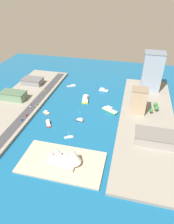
# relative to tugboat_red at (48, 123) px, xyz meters

# --- Properties ---
(ground_plane) EXTENTS (440.00, 440.00, 0.00)m
(ground_plane) POSITION_rel_tugboat_red_xyz_m (-30.69, -37.49, -1.69)
(ground_plane) COLOR #145684
(quay_west) EXTENTS (70.00, 240.00, 3.48)m
(quay_west) POSITION_rel_tugboat_red_xyz_m (-122.30, -37.49, 0.05)
(quay_west) COLOR gray
(quay_west) RESTS_ON ground_plane
(quay_east) EXTENTS (70.00, 240.00, 3.48)m
(quay_east) POSITION_rel_tugboat_red_xyz_m (60.91, -37.49, 0.05)
(quay_east) COLOR gray
(quay_east) RESTS_ON ground_plane
(peninsula_point) EXTENTS (84.19, 46.00, 2.00)m
(peninsula_point) POSITION_rel_tugboat_red_xyz_m (-39.02, 56.72, -0.69)
(peninsula_point) COLOR #A89E89
(peninsula_point) RESTS_ON ground_plane
(road_strip) EXTENTS (12.87, 228.00, 0.15)m
(road_strip) POSITION_rel_tugboat_red_xyz_m (36.71, -37.49, 1.86)
(road_strip) COLOR #38383D
(road_strip) RESTS_ON quay_east
(tugboat_red) EXTENTS (11.25, 14.82, 4.45)m
(tugboat_red) POSITION_rel_tugboat_red_xyz_m (0.00, 0.00, 0.00)
(tugboat_red) COLOR red
(tugboat_red) RESTS_ON ground_plane
(yacht_sleek_gray) EXTENTS (15.79, 9.74, 3.13)m
(yacht_sleek_gray) POSITION_rel_tugboat_red_xyz_m (3.01, -110.16, -0.52)
(yacht_sleek_gray) COLOR #999EA3
(yacht_sleek_gray) RESTS_ON ground_plane
(catamaran_blue) EXTENTS (16.97, 10.07, 4.08)m
(catamaran_blue) POSITION_rel_tugboat_red_xyz_m (-52.56, -107.02, -0.23)
(catamaran_blue) COLOR blue
(catamaran_blue) RESTS_ON ground_plane
(patrol_launch_navy) EXTENTS (10.84, 5.96, 4.12)m
(patrol_launch_navy) POSITION_rel_tugboat_red_xyz_m (-37.62, -16.56, -0.19)
(patrol_launch_navy) COLOR #1E284C
(patrol_launch_navy) RESTS_ON ground_plane
(ferry_yellow_fast) EXTENTS (12.08, 24.61, 6.64)m
(ferry_yellow_fast) POSITION_rel_tugboat_red_xyz_m (-31.38, -70.13, 0.60)
(ferry_yellow_fast) COLOR yellow
(ferry_yellow_fast) RESTS_ON ground_plane
(sailboat_small_white) EXTENTS (10.63, 6.87, 9.38)m
(sailboat_small_white) POSITION_rel_tugboat_red_xyz_m (-33.69, 18.16, -0.81)
(sailboat_small_white) COLOR white
(sailboat_small_white) RESTS_ON ground_plane
(ferry_green_doubledeck) EXTENTS (24.01, 18.30, 6.37)m
(ferry_green_doubledeck) POSITION_rel_tugboat_red_xyz_m (-71.74, -48.46, 0.39)
(ferry_green_doubledeck) COLOR #2D8C4C
(ferry_green_doubledeck) RESTS_ON ground_plane
(water_taxi_orange) EXTENTS (10.58, 8.09, 3.65)m
(water_taxi_orange) POSITION_rel_tugboat_red_xyz_m (12.42, -22.72, -0.38)
(water_taxi_orange) COLOR orange
(water_taxi_orange) RESTS_ON ground_plane
(terminal_long_green) EXTENTS (37.21, 19.46, 12.15)m
(terminal_long_green) POSITION_rel_tugboat_red_xyz_m (72.62, -42.59, 7.89)
(terminal_long_green) COLOR slate
(terminal_long_green) RESTS_ON quay_east
(tower_tall_glass) EXTENTS (30.96, 25.72, 60.55)m
(tower_tall_glass) POSITION_rel_tugboat_red_xyz_m (-125.81, -126.18, 32.09)
(tower_tall_glass) COLOR #8C9EB2
(tower_tall_glass) RESTS_ON quay_west
(carpark_squat_concrete) EXTENTS (42.50, 24.48, 11.38)m
(carpark_squat_concrete) POSITION_rel_tugboat_red_xyz_m (-128.59, 5.85, 7.51)
(carpark_squat_concrete) COLOR gray
(carpark_squat_concrete) RESTS_ON quay_west
(warehouse_low_gray) EXTENTS (34.21, 22.34, 10.09)m
(warehouse_low_gray) POSITION_rel_tugboat_red_xyz_m (69.19, -97.27, 6.86)
(warehouse_low_gray) COLOR gray
(warehouse_low_gray) RESTS_ON quay_east
(apartment_midrise_tan) EXTENTS (20.69, 18.64, 34.77)m
(apartment_midrise_tan) POSITION_rel_tugboat_red_xyz_m (-108.67, -51.02, 19.21)
(apartment_midrise_tan) COLOR tan
(apartment_midrise_tan) RESTS_ON quay_west
(hatchback_blue) EXTENTS (2.03, 4.47, 1.54)m
(hatchback_blue) POSITION_rel_tugboat_red_xyz_m (33.69, 4.91, 2.69)
(hatchback_blue) COLOR black
(hatchback_blue) RESTS_ON road_strip
(taxi_yellow_cab) EXTENTS (1.96, 5.18, 1.55)m
(taxi_yellow_cab) POSITION_rel_tugboat_red_xyz_m (39.67, -80.45, 2.70)
(taxi_yellow_cab) COLOR black
(taxi_yellow_cab) RESTS_ON road_strip
(sedan_silver) EXTENTS (1.76, 4.68, 1.58)m
(sedan_silver) POSITION_rel_tugboat_red_xyz_m (32.08, -34.47, 2.70)
(sedan_silver) COLOR black
(sedan_silver) RESTS_ON road_strip
(van_white) EXTENTS (2.01, 4.50, 1.43)m
(van_white) POSITION_rel_tugboat_red_xyz_m (38.66, -29.68, 2.65)
(van_white) COLOR black
(van_white) RESTS_ON road_strip
(pickup_red) EXTENTS (1.95, 5.12, 1.68)m
(pickup_red) POSITION_rel_tugboat_red_xyz_m (33.31, -6.27, 2.76)
(pickup_red) COLOR black
(pickup_red) RESTS_ON road_strip
(traffic_light_waterfront) EXTENTS (0.36, 0.36, 6.50)m
(traffic_light_waterfront) POSITION_rel_tugboat_red_xyz_m (29.43, -79.64, 6.13)
(traffic_light_waterfront) COLOR black
(traffic_light_waterfront) RESTS_ON quay_east
(opera_landmark) EXTENTS (37.06, 21.49, 22.24)m
(opera_landmark) POSITION_rel_tugboat_red_xyz_m (-42.41, 56.72, 9.49)
(opera_landmark) COLOR #BCAD93
(opera_landmark) RESTS_ON peninsula_point
(park_tree_cluster) EXTENTS (12.66, 22.45, 8.54)m
(park_tree_cluster) POSITION_rel_tugboat_red_xyz_m (-132.40, -60.23, 7.27)
(park_tree_cluster) COLOR brown
(park_tree_cluster) RESTS_ON quay_west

